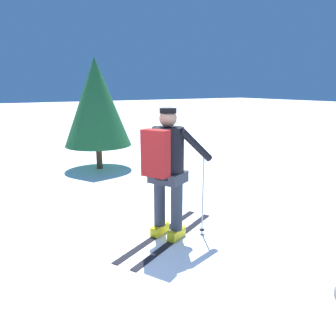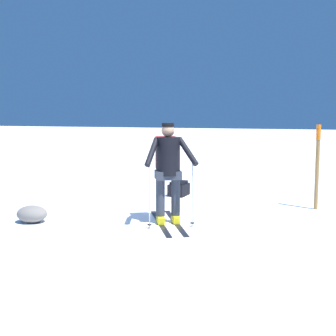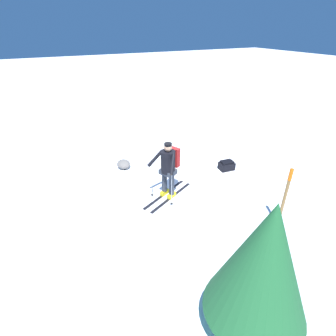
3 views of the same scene
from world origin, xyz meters
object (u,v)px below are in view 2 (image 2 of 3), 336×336
Objects in this scene: skier at (168,165)px; trail_marker at (317,161)px; rock_boulder at (32,214)px; dropped_backpack at (179,189)px.

skier reaches higher than trail_marker.
skier is at bearing -142.15° from trail_marker.
trail_marker is 3.10× the size of rock_boulder.
skier is 2.67m from dropped_backpack.
rock_boulder is at bearing -163.66° from skier.
dropped_backpack is 3.07m from trail_marker.
dropped_backpack is at bearing 167.65° from trail_marker.
trail_marker is at bearing 37.85° from skier.
rock_boulder is (-2.20, -0.64, -0.84)m from skier.
rock_boulder is (-1.69, -3.13, -0.01)m from dropped_backpack.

